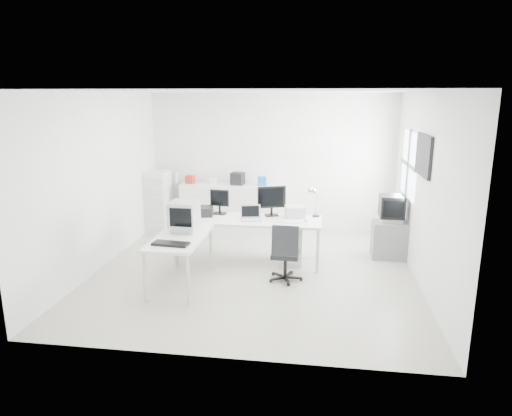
# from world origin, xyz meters

# --- Properties ---
(floor) EXTENTS (5.00, 5.00, 0.01)m
(floor) POSITION_xyz_m (0.00, 0.00, 0.00)
(floor) COLOR silver
(floor) RESTS_ON ground
(ceiling) EXTENTS (5.00, 5.00, 0.01)m
(ceiling) POSITION_xyz_m (0.00, 0.00, 2.80)
(ceiling) COLOR white
(ceiling) RESTS_ON back_wall
(back_wall) EXTENTS (5.00, 0.02, 2.80)m
(back_wall) POSITION_xyz_m (0.00, 2.50, 1.40)
(back_wall) COLOR silver
(back_wall) RESTS_ON floor
(left_wall) EXTENTS (0.02, 5.00, 2.80)m
(left_wall) POSITION_xyz_m (-2.50, 0.00, 1.40)
(left_wall) COLOR silver
(left_wall) RESTS_ON floor
(right_wall) EXTENTS (0.02, 5.00, 2.80)m
(right_wall) POSITION_xyz_m (2.50, 0.00, 1.40)
(right_wall) COLOR silver
(right_wall) RESTS_ON floor
(window) EXTENTS (0.02, 1.20, 1.10)m
(window) POSITION_xyz_m (2.48, 1.20, 1.60)
(window) COLOR white
(window) RESTS_ON right_wall
(wall_picture) EXTENTS (0.04, 0.90, 0.60)m
(wall_picture) POSITION_xyz_m (2.47, 0.10, 1.90)
(wall_picture) COLOR black
(wall_picture) RESTS_ON right_wall
(main_desk) EXTENTS (2.40, 0.80, 0.75)m
(main_desk) POSITION_xyz_m (-0.15, 0.45, 0.38)
(main_desk) COLOR silver
(main_desk) RESTS_ON floor
(side_desk) EXTENTS (0.70, 1.40, 0.75)m
(side_desk) POSITION_xyz_m (-1.00, -0.65, 0.38)
(side_desk) COLOR silver
(side_desk) RESTS_ON floor
(drawer_pedestal) EXTENTS (0.40, 0.50, 0.60)m
(drawer_pedestal) POSITION_xyz_m (0.55, 0.50, 0.30)
(drawer_pedestal) COLOR silver
(drawer_pedestal) RESTS_ON floor
(inkjet_printer) EXTENTS (0.47, 0.39, 0.15)m
(inkjet_printer) POSITION_xyz_m (-1.00, 0.55, 0.82)
(inkjet_printer) COLOR black
(inkjet_printer) RESTS_ON main_desk
(lcd_monitor_small) EXTENTS (0.36, 0.23, 0.42)m
(lcd_monitor_small) POSITION_xyz_m (-0.70, 0.70, 0.96)
(lcd_monitor_small) COLOR black
(lcd_monitor_small) RESTS_ON main_desk
(lcd_monitor_large) EXTENTS (0.52, 0.34, 0.50)m
(lcd_monitor_large) POSITION_xyz_m (0.20, 0.70, 1.00)
(lcd_monitor_large) COLOR black
(lcd_monitor_large) RESTS_ON main_desk
(laptop) EXTENTS (0.40, 0.41, 0.22)m
(laptop) POSITION_xyz_m (-0.10, 0.35, 0.86)
(laptop) COLOR #B7B7BA
(laptop) RESTS_ON main_desk
(white_keyboard) EXTENTS (0.38, 0.14, 0.02)m
(white_keyboard) POSITION_xyz_m (0.50, 0.30, 0.76)
(white_keyboard) COLOR silver
(white_keyboard) RESTS_ON main_desk
(white_mouse) EXTENTS (0.07, 0.07, 0.07)m
(white_mouse) POSITION_xyz_m (0.80, 0.35, 0.78)
(white_mouse) COLOR silver
(white_mouse) RESTS_ON main_desk
(laser_printer) EXTENTS (0.37, 0.33, 0.19)m
(laser_printer) POSITION_xyz_m (0.60, 0.67, 0.84)
(laser_printer) COLOR #BDBDBD
(laser_printer) RESTS_ON main_desk
(desk_lamp) EXTENTS (0.21, 0.21, 0.53)m
(desk_lamp) POSITION_xyz_m (0.95, 0.75, 1.01)
(desk_lamp) COLOR silver
(desk_lamp) RESTS_ON main_desk
(crt_monitor) EXTENTS (0.38, 0.38, 0.43)m
(crt_monitor) POSITION_xyz_m (-1.00, -0.40, 0.96)
(crt_monitor) COLOR #B7B7BA
(crt_monitor) RESTS_ON side_desk
(black_keyboard) EXTENTS (0.52, 0.25, 0.03)m
(black_keyboard) POSITION_xyz_m (-1.00, -1.05, 0.77)
(black_keyboard) COLOR black
(black_keyboard) RESTS_ON side_desk
(office_chair) EXTENTS (0.55, 0.55, 0.92)m
(office_chair) POSITION_xyz_m (0.51, -0.27, 0.46)
(office_chair) COLOR #232528
(office_chair) RESTS_ON floor
(tv_cabinet) EXTENTS (0.59, 0.48, 0.64)m
(tv_cabinet) POSITION_xyz_m (2.22, 1.00, 0.32)
(tv_cabinet) COLOR slate
(tv_cabinet) RESTS_ON floor
(crt_tv) EXTENTS (0.50, 0.48, 0.45)m
(crt_tv) POSITION_xyz_m (2.22, 1.00, 0.87)
(crt_tv) COLOR black
(crt_tv) RESTS_ON tv_cabinet
(sideboard) EXTENTS (1.94, 0.49, 0.97)m
(sideboard) POSITION_xyz_m (-0.86, 2.24, 0.49)
(sideboard) COLOR silver
(sideboard) RESTS_ON floor
(clutter_box_a) EXTENTS (0.19, 0.17, 0.16)m
(clutter_box_a) POSITION_xyz_m (-1.66, 2.24, 1.05)
(clutter_box_a) COLOR #B12919
(clutter_box_a) RESTS_ON sideboard
(clutter_box_b) EXTENTS (0.14, 0.12, 0.14)m
(clutter_box_b) POSITION_xyz_m (-1.16, 2.24, 1.04)
(clutter_box_b) COLOR silver
(clutter_box_b) RESTS_ON sideboard
(clutter_box_c) EXTENTS (0.29, 0.27, 0.25)m
(clutter_box_c) POSITION_xyz_m (-0.66, 2.24, 1.10)
(clutter_box_c) COLOR black
(clutter_box_c) RESTS_ON sideboard
(clutter_box_d) EXTENTS (0.19, 0.17, 0.17)m
(clutter_box_d) POSITION_xyz_m (-0.16, 2.24, 1.06)
(clutter_box_d) COLOR #1653A0
(clutter_box_d) RESTS_ON sideboard
(clutter_bottle) EXTENTS (0.07, 0.07, 0.22)m
(clutter_bottle) POSITION_xyz_m (-1.96, 2.28, 1.08)
(clutter_bottle) COLOR silver
(clutter_bottle) RESTS_ON sideboard
(filing_cabinet) EXTENTS (0.44, 0.52, 1.25)m
(filing_cabinet) POSITION_xyz_m (-2.28, 1.98, 0.63)
(filing_cabinet) COLOR silver
(filing_cabinet) RESTS_ON floor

